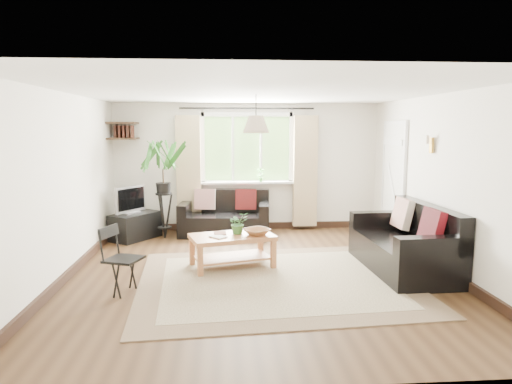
{
  "coord_description": "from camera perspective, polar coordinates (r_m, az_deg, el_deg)",
  "views": [
    {
      "loc": [
        -0.46,
        -5.92,
        1.95
      ],
      "look_at": [
        0.0,
        0.4,
        1.05
      ],
      "focal_mm": 32.0,
      "sensor_mm": 36.0,
      "label": 1
    }
  ],
  "objects": [
    {
      "name": "floor",
      "position": [
        6.25,
        0.27,
        -10.1
      ],
      "size": [
        5.5,
        5.5,
        0.0
      ],
      "primitive_type": "plane",
      "color": "#311E10",
      "rests_on": "ground"
    },
    {
      "name": "ceiling",
      "position": [
        5.95,
        0.28,
        12.43
      ],
      "size": [
        5.5,
        5.5,
        0.0
      ],
      "primitive_type": "plane",
      "rotation": [
        3.14,
        0.0,
        0.0
      ],
      "color": "white",
      "rests_on": "floor"
    },
    {
      "name": "wall_back",
      "position": [
        8.71,
        -1.12,
        3.14
      ],
      "size": [
        5.0,
        0.02,
        2.4
      ],
      "primitive_type": "cube",
      "color": "white",
      "rests_on": "floor"
    },
    {
      "name": "wall_front",
      "position": [
        3.29,
        3.98,
        -5.11
      ],
      "size": [
        5.0,
        0.02,
        2.4
      ],
      "primitive_type": "cube",
      "color": "white",
      "rests_on": "floor"
    },
    {
      "name": "wall_left",
      "position": [
        6.3,
        -23.02,
        0.61
      ],
      "size": [
        0.02,
        5.5,
        2.4
      ],
      "primitive_type": "cube",
      "color": "white",
      "rests_on": "floor"
    },
    {
      "name": "wall_right",
      "position": [
        6.66,
        22.27,
        1.01
      ],
      "size": [
        0.02,
        5.5,
        2.4
      ],
      "primitive_type": "cube",
      "color": "white",
      "rests_on": "floor"
    },
    {
      "name": "rug",
      "position": [
        5.94,
        2.42,
        -10.97
      ],
      "size": [
        3.63,
        3.17,
        0.02
      ],
      "primitive_type": "cube",
      "rotation": [
        0.0,
        0.0,
        0.07
      ],
      "color": "#C3B697",
      "rests_on": "floor"
    },
    {
      "name": "window",
      "position": [
        8.65,
        -1.11,
        5.43
      ],
      "size": [
        2.5,
        0.16,
        2.16
      ],
      "primitive_type": null,
      "color": "white",
      "rests_on": "wall_back"
    },
    {
      "name": "door",
      "position": [
        8.21,
        16.77,
        1.1
      ],
      "size": [
        0.06,
        0.96,
        2.06
      ],
      "primitive_type": "cube",
      "color": "silver",
      "rests_on": "wall_right"
    },
    {
      "name": "corner_shelf",
      "position": [
        8.61,
        -16.3,
        7.36
      ],
      "size": [
        0.5,
        0.5,
        0.34
      ],
      "primitive_type": null,
      "color": "black",
      "rests_on": "wall_back"
    },
    {
      "name": "pendant_lamp",
      "position": [
        6.33,
        0.0,
        8.99
      ],
      "size": [
        0.36,
        0.36,
        0.54
      ],
      "primitive_type": null,
      "color": "beige",
      "rests_on": "ceiling"
    },
    {
      "name": "wall_sconce",
      "position": [
        6.86,
        20.87,
        5.81
      ],
      "size": [
        0.12,
        0.12,
        0.28
      ],
      "primitive_type": null,
      "color": "beige",
      "rests_on": "wall_right"
    },
    {
      "name": "sofa_back",
      "position": [
        8.35,
        -3.93,
        -2.77
      ],
      "size": [
        1.69,
        0.96,
        0.76
      ],
      "primitive_type": null,
      "rotation": [
        0.0,
        0.0,
        -0.1
      ],
      "color": "black",
      "rests_on": "floor"
    },
    {
      "name": "sofa_right",
      "position": [
        6.57,
        17.87,
        -5.68
      ],
      "size": [
        1.87,
        1.0,
        0.86
      ],
      "primitive_type": null,
      "rotation": [
        0.0,
        0.0,
        -1.53
      ],
      "color": "black",
      "rests_on": "floor"
    },
    {
      "name": "coffee_table",
      "position": [
        6.44,
        -2.99,
        -7.39
      ],
      "size": [
        1.26,
        0.9,
        0.46
      ],
      "primitive_type": null,
      "rotation": [
        0.0,
        0.0,
        0.27
      ],
      "color": "brown",
      "rests_on": "floor"
    },
    {
      "name": "table_plant",
      "position": [
        6.43,
        -2.27,
        -3.89
      ],
      "size": [
        0.35,
        0.34,
        0.31
      ],
      "primitive_type": "imported",
      "rotation": [
        0.0,
        0.0,
        0.47
      ],
      "color": "#2E6127",
      "rests_on": "coffee_table"
    },
    {
      "name": "bowl",
      "position": [
        6.38,
        0.11,
        -4.99
      ],
      "size": [
        0.48,
        0.48,
        0.09
      ],
      "primitive_type": "imported",
      "rotation": [
        0.0,
        0.0,
        0.62
      ],
      "color": "brown",
      "rests_on": "coffee_table"
    },
    {
      "name": "book_a",
      "position": [
        6.21,
        -5.3,
        -5.71
      ],
      "size": [
        0.27,
        0.27,
        0.02
      ],
      "primitive_type": "imported",
      "rotation": [
        0.0,
        0.0,
        0.75
      ],
      "color": "white",
      "rests_on": "coffee_table"
    },
    {
      "name": "book_b",
      "position": [
        6.44,
        -5.27,
        -5.19
      ],
      "size": [
        0.18,
        0.24,
        0.02
      ],
      "primitive_type": "imported",
      "rotation": [
        0.0,
        0.0,
        0.06
      ],
      "color": "brown",
      "rests_on": "coffee_table"
    },
    {
      "name": "tv_stand",
      "position": [
        8.32,
        -14.87,
        -4.13
      ],
      "size": [
        0.89,
        0.97,
        0.46
      ],
      "primitive_type": "cube",
      "rotation": [
        0.0,
        0.0,
        0.95
      ],
      "color": "black",
      "rests_on": "floor"
    },
    {
      "name": "tv",
      "position": [
        8.24,
        -15.44,
        -0.85
      ],
      "size": [
        0.56,
        0.66,
        0.5
      ],
      "primitive_type": null,
      "rotation": [
        0.0,
        0.0,
        0.95
      ],
      "color": "#A5A5AA",
      "rests_on": "tv_stand"
    },
    {
      "name": "palm_stand",
      "position": [
        8.16,
        -11.47,
        0.32
      ],
      "size": [
        0.8,
        0.8,
        1.74
      ],
      "primitive_type": null,
      "rotation": [
        0.0,
        0.0,
        -0.2
      ],
      "color": "black",
      "rests_on": "floor"
    },
    {
      "name": "folding_chair",
      "position": [
        5.63,
        -16.18,
        -8.21
      ],
      "size": [
        0.53,
        0.53,
        0.8
      ],
      "primitive_type": null,
      "rotation": [
        0.0,
        0.0,
        1.22
      ],
      "color": "black",
      "rests_on": "floor"
    },
    {
      "name": "sill_plant",
      "position": [
        8.62,
        0.59,
        2.19
      ],
      "size": [
        0.14,
        0.1,
        0.27
      ],
      "primitive_type": "imported",
      "color": "#2D6023",
      "rests_on": "window"
    }
  ]
}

